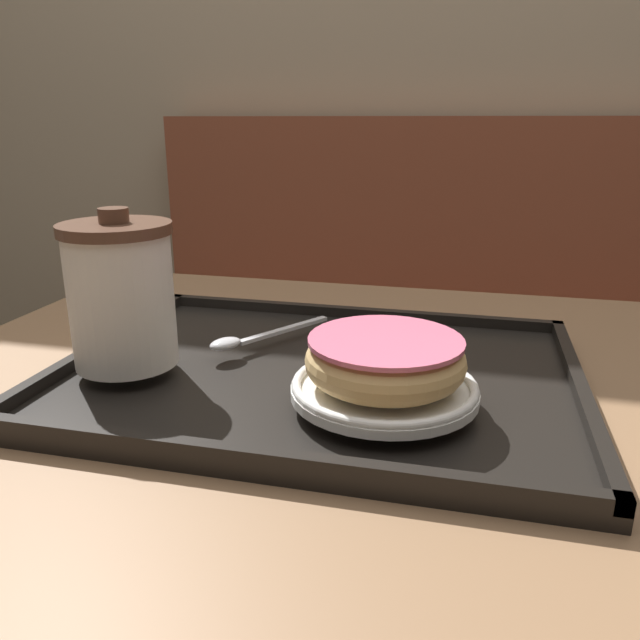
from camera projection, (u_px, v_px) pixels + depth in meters
wall_behind at (422, 27)px, 1.47m from camera, size 8.00×0.05×2.40m
booth_bench at (485, 419)px, 1.48m from camera, size 1.66×0.44×1.00m
cafe_table at (300, 559)px, 0.65m from camera, size 0.83×0.81×0.75m
serving_tray at (320, 375)px, 0.61m from camera, size 0.49×0.37×0.02m
coffee_cup_front at (121, 294)px, 0.57m from camera, size 0.10×0.10×0.15m
plate_with_chocolate_donut at (384, 388)px, 0.52m from camera, size 0.16×0.16×0.01m
donut_chocolate_glazed at (385, 359)px, 0.51m from camera, size 0.13×0.13×0.04m
spoon at (245, 339)px, 0.64m from camera, size 0.10×0.14×0.01m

